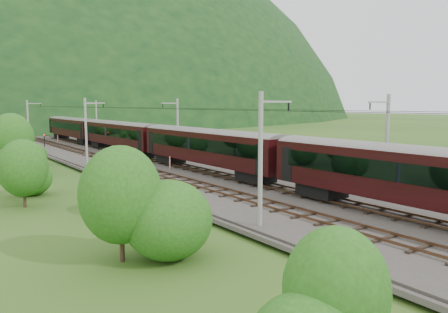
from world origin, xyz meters
TOP-DOWN VIEW (x-y plane):
  - ground at (0.00, 0.00)m, footprint 600.00×600.00m
  - railbed at (0.00, 10.00)m, footprint 14.00×220.00m
  - track_left at (-2.40, 10.00)m, footprint 2.40×220.00m
  - track_right at (2.40, 10.00)m, footprint 2.40×220.00m
  - catenary_left at (-6.12, 32.00)m, footprint 2.54×192.28m
  - catenary_right at (6.12, 32.00)m, footprint 2.54×192.28m
  - overhead_wires at (0.00, 10.00)m, footprint 4.83×198.00m
  - train at (2.40, 30.70)m, footprint 3.13×150.77m
  - hazard_post_near at (-0.37, 67.28)m, footprint 0.15×0.15m
  - hazard_post_far at (0.49, 23.70)m, footprint 0.15×0.15m
  - signal at (-4.79, 58.78)m, footprint 0.24×0.24m
  - vegetation_left at (-14.64, 25.11)m, footprint 12.50×146.57m
  - vegetation_right at (11.89, 11.16)m, footprint 6.85×110.22m

SIDE VIEW (x-z plane):
  - ground at x=0.00m, z-range 0.00..0.00m
  - railbed at x=0.00m, z-range 0.00..0.30m
  - track_left at x=-2.40m, z-range 0.24..0.51m
  - track_right at x=2.40m, z-range 0.24..0.51m
  - hazard_post_near at x=-0.37m, z-range 0.30..1.69m
  - hazard_post_far at x=0.49m, z-range 0.30..1.72m
  - vegetation_right at x=11.89m, z-range -0.10..3.11m
  - signal at x=-4.79m, z-range 0.49..2.66m
  - vegetation_left at x=-14.64m, z-range -0.84..5.85m
  - train at x=2.40m, z-range 0.96..6.40m
  - catenary_left at x=-6.12m, z-range 0.50..8.50m
  - catenary_right at x=6.12m, z-range 0.50..8.50m
  - overhead_wires at x=0.00m, z-range 7.08..7.12m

